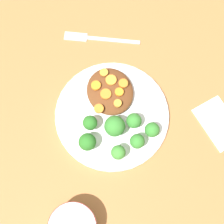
# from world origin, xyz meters

# --- Properties ---
(ground_plane) EXTENTS (4.00, 4.00, 0.00)m
(ground_plane) POSITION_xyz_m (0.00, 0.00, 0.00)
(ground_plane) COLOR #9E6638
(plate) EXTENTS (0.27, 0.27, 0.02)m
(plate) POSITION_xyz_m (0.00, 0.00, 0.01)
(plate) COLOR white
(plate) RESTS_ON ground_plane
(stew_mound) EXTENTS (0.12, 0.11, 0.03)m
(stew_mound) POSITION_xyz_m (0.05, -0.01, 0.03)
(stew_mound) COLOR #5B3319
(stew_mound) RESTS_ON plate
(broccoli_floret_0) EXTENTS (0.03, 0.03, 0.05)m
(broccoli_floret_0) POSITION_xyz_m (-0.04, -0.04, 0.04)
(broccoli_floret_0) COLOR #759E51
(broccoli_floret_0) RESTS_ON plate
(broccoli_floret_1) EXTENTS (0.05, 0.05, 0.06)m
(broccoli_floret_1) POSITION_xyz_m (-0.04, 0.01, 0.05)
(broccoli_floret_1) COLOR #759E51
(broccoli_floret_1) RESTS_ON plate
(broccoli_floret_2) EXTENTS (0.03, 0.03, 0.05)m
(broccoli_floret_2) POSITION_xyz_m (-0.10, 0.02, 0.04)
(broccoli_floret_2) COLOR #759E51
(broccoli_floret_2) RESTS_ON plate
(broccoli_floret_3) EXTENTS (0.04, 0.04, 0.05)m
(broccoli_floret_3) POSITION_xyz_m (-0.05, 0.08, 0.05)
(broccoli_floret_3) COLOR #7FA85B
(broccoli_floret_3) RESTS_ON plate
(broccoli_floret_4) EXTENTS (0.03, 0.03, 0.05)m
(broccoli_floret_4) POSITION_xyz_m (-0.09, -0.03, 0.05)
(broccoli_floret_4) COLOR #7FA85B
(broccoli_floret_4) RESTS_ON plate
(broccoli_floret_5) EXTENTS (0.03, 0.03, 0.05)m
(broccoli_floret_5) POSITION_xyz_m (-0.01, 0.06, 0.04)
(broccoli_floret_5) COLOR #7FA85B
(broccoli_floret_5) RESTS_ON plate
(broccoli_floret_6) EXTENTS (0.03, 0.03, 0.05)m
(broccoli_floret_6) POSITION_xyz_m (-0.07, -0.07, 0.04)
(broccoli_floret_6) COLOR #7FA85B
(broccoli_floret_6) RESTS_ON plate
(carrot_slice_0) EXTENTS (0.02, 0.02, 0.01)m
(carrot_slice_0) POSITION_xyz_m (0.04, -0.03, 0.04)
(carrot_slice_0) COLOR orange
(carrot_slice_0) RESTS_ON stew_mound
(carrot_slice_1) EXTENTS (0.02, 0.02, 0.01)m
(carrot_slice_1) POSITION_xyz_m (0.07, 0.01, 0.05)
(carrot_slice_1) COLOR orange
(carrot_slice_1) RESTS_ON stew_mound
(carrot_slice_2) EXTENTS (0.03, 0.03, 0.01)m
(carrot_slice_2) POSITION_xyz_m (0.07, -0.02, 0.04)
(carrot_slice_2) COLOR orange
(carrot_slice_2) RESTS_ON stew_mound
(carrot_slice_3) EXTENTS (0.03, 0.03, 0.01)m
(carrot_slice_3) POSITION_xyz_m (0.04, -0.00, 0.04)
(carrot_slice_3) COLOR orange
(carrot_slice_3) RESTS_ON stew_mound
(carrot_slice_4) EXTENTS (0.02, 0.02, 0.01)m
(carrot_slice_4) POSITION_xyz_m (0.01, -0.02, 0.05)
(carrot_slice_4) COLOR orange
(carrot_slice_4) RESTS_ON stew_mound
(carrot_slice_5) EXTENTS (0.02, 0.02, 0.01)m
(carrot_slice_5) POSITION_xyz_m (0.01, 0.03, 0.04)
(carrot_slice_5) COLOR orange
(carrot_slice_5) RESTS_ON stew_mound
(carrot_slice_6) EXTENTS (0.02, 0.02, 0.00)m
(carrot_slice_6) POSITION_xyz_m (0.09, -0.01, 0.04)
(carrot_slice_6) COLOR orange
(carrot_slice_6) RESTS_ON stew_mound
(carrot_slice_7) EXTENTS (0.02, 0.02, 0.01)m
(carrot_slice_7) POSITION_xyz_m (0.05, -0.05, 0.04)
(carrot_slice_7) COLOR orange
(carrot_slice_7) RESTS_ON stew_mound
(fork) EXTENTS (0.10, 0.19, 0.01)m
(fork) POSITION_xyz_m (0.22, -0.03, 0.00)
(fork) COLOR #BCBCBC
(fork) RESTS_ON ground_plane
(napkin) EXTENTS (0.13, 0.10, 0.01)m
(napkin) POSITION_xyz_m (-0.11, -0.23, 0.00)
(napkin) COLOR white
(napkin) RESTS_ON ground_plane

